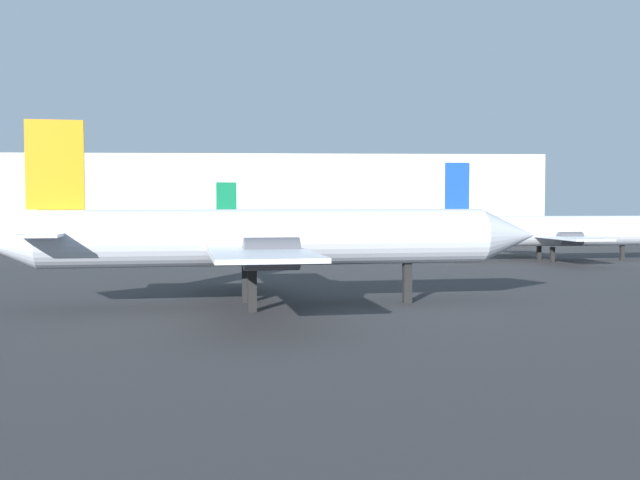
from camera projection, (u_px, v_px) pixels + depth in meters
airplane_on_taxiway at (265, 238)px, 43.69m from camera, size 33.08×23.83×10.57m
airplane_far_left at (554, 231)px, 77.92m from camera, size 30.04×20.61×10.07m
airplane_far_right at (134, 229)px, 88.09m from camera, size 29.73×22.95×8.51m
terminal_building at (259, 198)px, 124.69m from camera, size 89.24×19.64×13.52m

